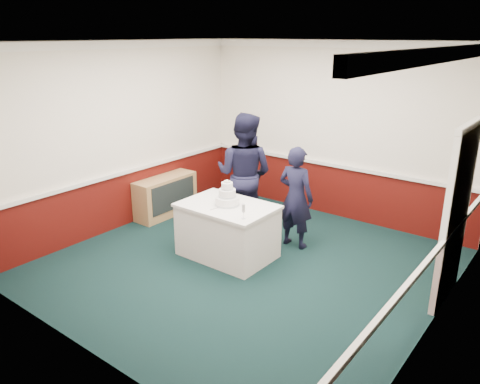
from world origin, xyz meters
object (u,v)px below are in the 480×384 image
Objects in this scene: sideboard at (166,196)px; person_man at (244,174)px; cake_knife at (216,208)px; champagne_flute at (243,209)px; person_woman at (296,197)px; cake_table at (227,230)px; wedding_cake at (227,197)px.

sideboard is 1.69m from person_man.
champagne_flute is (0.53, -0.08, 0.14)m from cake_knife.
champagne_flute reaches higher than sideboard.
sideboard is 2.54m from person_woman.
person_woman is at bearing 71.73° from cake_knife.
sideboard is 0.91× the size of cake_table.
cake_table is at bearing -17.50° from sideboard.
champagne_flute is 0.13× the size of person_woman.
wedding_cake reaches higher than champagne_flute.
person_man is at bearing 112.09° from wedding_cake.
champagne_flute is 0.11× the size of person_man.
sideboard is at bearing -4.08° from person_man.
cake_table is at bearing 150.75° from champagne_flute.
person_woman is (0.93, 0.04, -0.20)m from person_man.
person_woman is (0.59, 0.89, -0.12)m from wedding_cake.
champagne_flute is at bearing -29.25° from wedding_cake.
champagne_flute is (0.50, -0.28, 0.03)m from wedding_cake.
person_woman is (0.62, 1.09, -0.02)m from cake_knife.
sideboard is at bearing 162.50° from cake_table.
sideboard is 1.99m from cake_table.
wedding_cake reaches higher than cake_knife.
cake_knife is (-0.03, -0.20, -0.11)m from wedding_cake.
person_woman is (0.59, 0.89, 0.38)m from cake_table.
wedding_cake is 0.23m from cake_knife.
person_woman is (0.09, 1.17, -0.15)m from champagne_flute.
cake_knife is 1.26m from person_woman.
sideboard is at bearing 6.63° from person_woman.
person_woman reaches higher than sideboard.
champagne_flute is 1.42m from person_man.
champagne_flute is 1.19m from person_woman.
sideboard is at bearing 168.02° from cake_knife.
wedding_cake is at bearing -17.50° from sideboard.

